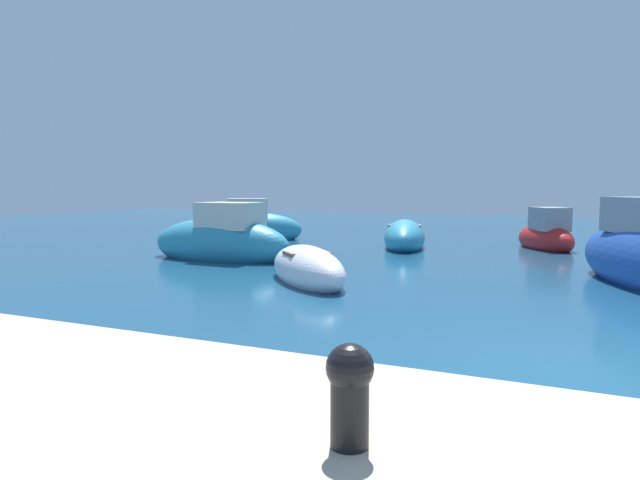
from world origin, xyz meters
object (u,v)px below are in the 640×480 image
moored_boat_2 (254,228)px  mooring_bollard (350,389)px  moored_boat_3 (221,241)px  moored_boat_5 (307,269)px  moored_boat_6 (546,236)px  moored_boat_4 (405,237)px

moored_boat_2 → mooring_bollard: 19.69m
moored_boat_2 → moored_boat_3: (2.32, -5.76, 0.03)m
moored_boat_2 → moored_boat_5: (6.47, -8.51, -0.21)m
moored_boat_2 → moored_boat_3: size_ratio=0.86×
moored_boat_6 → moored_boat_4: bearing=79.7°
moored_boat_2 → moored_boat_6: 11.11m
moored_boat_4 → moored_boat_3: bearing=-51.2°
moored_boat_2 → moored_boat_4: (6.41, -0.29, -0.15)m
moored_boat_6 → mooring_bollard: bearing=149.7°
moored_boat_4 → moored_boat_5: size_ratio=1.33×
moored_boat_4 → moored_boat_6: (4.63, 1.56, 0.08)m
moored_boat_5 → moored_boat_2: bearing=173.0°
moored_boat_2 → mooring_bollard: moored_boat_2 is taller
moored_boat_4 → moored_boat_6: 4.88m
moored_boat_5 → mooring_bollard: size_ratio=5.14×
moored_boat_2 → moored_boat_5: 10.69m
mooring_bollard → moored_boat_4: bearing=104.4°
moored_boat_6 → mooring_bollard: size_ratio=5.27×
moored_boat_2 → moored_boat_6: (11.04, 1.27, -0.07)m
moored_boat_6 → mooring_bollard: 17.87m
moored_boat_4 → moored_boat_6: moored_boat_6 is taller
moored_boat_4 → moored_boat_6: size_ratio=1.29×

